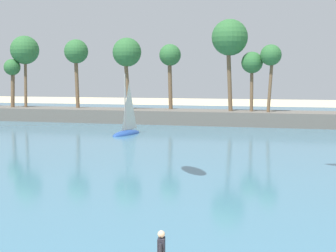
# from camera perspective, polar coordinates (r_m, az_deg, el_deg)

# --- Properties ---
(sea) EXTENTS (220.00, 88.08, 0.06)m
(sea) POSITION_cam_1_polar(r_m,az_deg,el_deg) (58.40, 8.31, -0.26)
(sea) COLOR teal
(sea) RESTS_ON ground
(palm_headland) EXTENTS (105.53, 6.49, 13.20)m
(palm_headland) POSITION_cam_1_polar(r_m,az_deg,el_deg) (61.98, 10.39, 3.56)
(palm_headland) COLOR #605B54
(palm_headland) RESTS_ON ground
(sailboat_near_shore) EXTENTS (2.46, 4.91, 6.83)m
(sailboat_near_shore) POSITION_cam_1_polar(r_m,az_deg,el_deg) (51.49, -4.81, -0.30)
(sailboat_near_shore) COLOR #234793
(sailboat_near_shore) RESTS_ON sea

